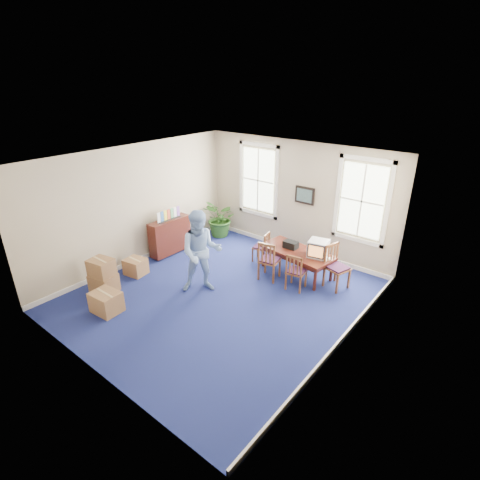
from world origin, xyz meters
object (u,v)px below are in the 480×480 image
Objects in this scene: conference_table at (296,262)px; man at (201,252)px; crt_tv at (318,248)px; cardboard_boxes at (112,276)px; potted_plant at (221,219)px; chair_near_left at (270,260)px; credenza at (170,237)px.

conference_table is 2.60m from man.
crt_tv is 2.89m from man.
man is 2.19m from cardboard_boxes.
potted_plant is 4.18m from cardboard_boxes.
conference_table is at bearing -131.95° from chair_near_left.
crt_tv is at bearing -154.96° from chair_near_left.
man is (-0.94, -1.47, 0.48)m from chair_near_left.
crt_tv is at bearing 45.91° from cardboard_boxes.
man is at bearing -143.26° from crt_tv.
crt_tv is at bearing 18.26° from credenza.
crt_tv reaches higher than conference_table.
chair_near_left is 0.52× the size of man.
conference_table is at bearing 172.42° from crt_tv.
chair_near_left is 3.83m from cardboard_boxes.
man is at bearing 42.07° from cardboard_boxes.
credenza is (-2.13, 0.89, -0.51)m from man.
credenza is 1.06× the size of potted_plant.
cardboard_boxes is (-1.57, -1.42, -0.56)m from man.
man reaches higher than potted_plant.
cardboard_boxes is at bearing -146.08° from crt_tv.
chair_near_left is 0.82× the size of credenza.
credenza is at bearing 103.63° from cardboard_boxes.
man is 1.58× the size of credenza.
conference_table is 1.50× the size of credenza.
man is 1.29× the size of cardboard_boxes.
conference_table is 1.23× the size of cardboard_boxes.
crt_tv is 1.24m from chair_near_left.
conference_table is 1.59× the size of potted_plant.
chair_near_left is 3.04m from potted_plant.
credenza reaches higher than conference_table.
chair_near_left is at bearing 12.98° from man.
credenza is at bearing 112.97° from man.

